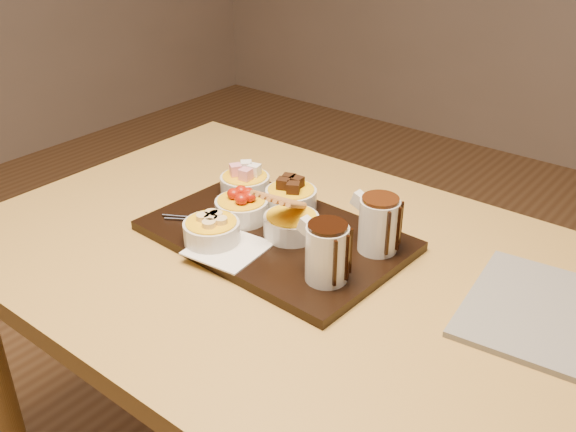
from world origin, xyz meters
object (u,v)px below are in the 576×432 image
Objects in this scene: pitcher_dark_chocolate at (327,254)px; pitcher_milk_chocolate at (379,226)px; serving_board at (275,236)px; bowl_strawberries at (242,210)px; dining_table at (296,302)px.

pitcher_milk_chocolate is at bearing 85.60° from pitcher_dark_chocolate.
serving_board is 4.87× the size of pitcher_dark_chocolate.
bowl_strawberries is at bearing -176.42° from serving_board.
dining_table is 2.61× the size of serving_board.
serving_board is at bearing 162.76° from dining_table.
pitcher_milk_chocolate reaches higher than bowl_strawberries.
pitcher_dark_chocolate reaches higher than serving_board.
pitcher_dark_chocolate is 0.13m from pitcher_milk_chocolate.
pitcher_dark_chocolate is (0.24, -0.07, 0.03)m from bowl_strawberries.
bowl_strawberries is at bearing -163.61° from pitcher_milk_chocolate.
pitcher_dark_chocolate reaches higher than dining_table.
pitcher_dark_chocolate is at bearing -94.40° from pitcher_milk_chocolate.
pitcher_dark_chocolate is at bearing -19.98° from serving_board.
serving_board is 0.18m from pitcher_dark_chocolate.
bowl_strawberries is (-0.08, -0.00, 0.03)m from serving_board.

